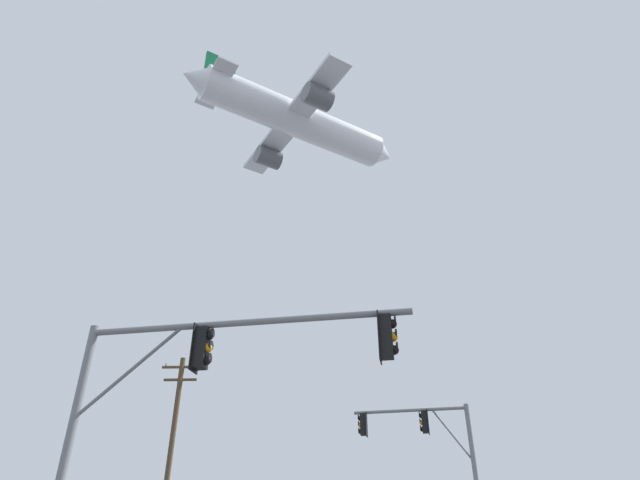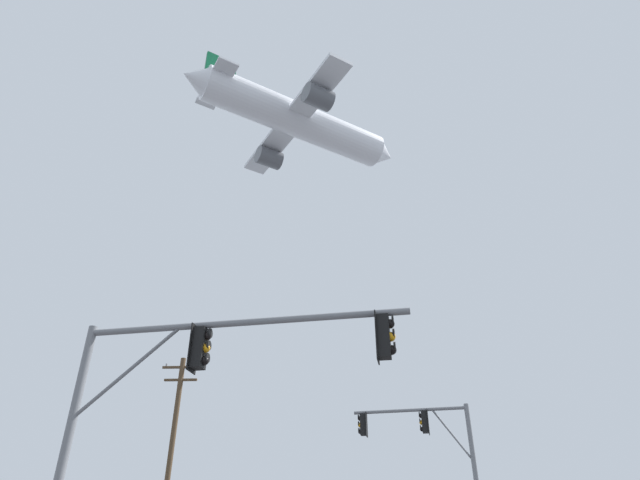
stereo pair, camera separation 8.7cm
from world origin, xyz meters
The scene contains 4 objects.
signal_pole_near centered at (-2.71, 6.33, 4.48)m, with size 7.35×1.30×5.85m.
signal_pole_far centered at (4.19, 18.94, 4.86)m, with size 4.93×1.17×6.55m.
utility_pole centered at (-8.33, 23.42, 5.40)m, with size 2.20×0.28×10.19m.
airplane centered at (-3.96, 39.40, 42.39)m, with size 24.13×18.63×7.29m.
Camera 2 is at (0.43, -4.58, 1.61)m, focal length 29.09 mm.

